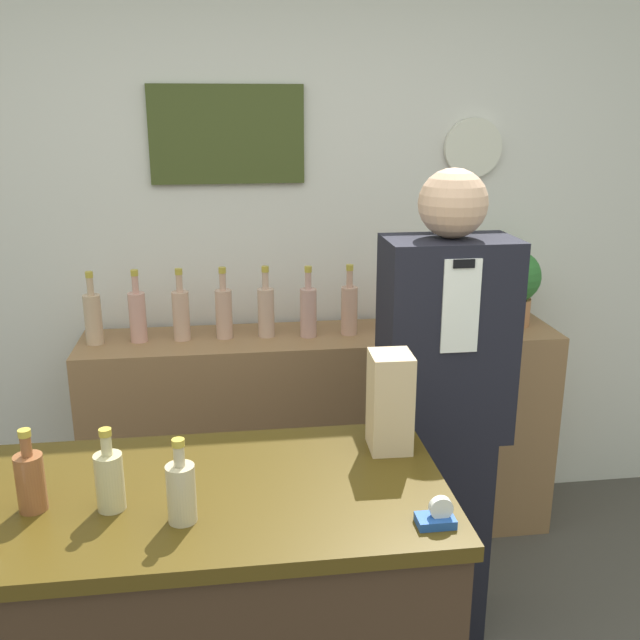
% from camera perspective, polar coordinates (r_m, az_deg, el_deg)
% --- Properties ---
extents(back_wall, '(5.20, 0.09, 2.70)m').
position_cam_1_polar(back_wall, '(3.28, -4.10, 6.62)').
color(back_wall, silver).
rests_on(back_wall, ground_plane).
extents(back_shelf, '(2.10, 0.41, 0.97)m').
position_cam_1_polar(back_shelf, '(3.31, 0.19, -9.11)').
color(back_shelf, '#8E6642').
rests_on(back_shelf, ground_plane).
extents(shopkeeper, '(0.44, 0.28, 1.74)m').
position_cam_1_polar(shopkeeper, '(2.59, 9.71, -7.68)').
color(shopkeeper, black).
rests_on(shopkeeper, ground_plane).
extents(potted_plant, '(0.24, 0.24, 0.35)m').
position_cam_1_polar(potted_plant, '(3.35, 15.23, 2.85)').
color(potted_plant, '#B27047').
rests_on(potted_plant, back_shelf).
extents(paper_bag, '(0.12, 0.13, 0.29)m').
position_cam_1_polar(paper_bag, '(2.05, 5.62, -6.52)').
color(paper_bag, tan).
rests_on(paper_bag, display_counter).
extents(tape_dispenser, '(0.09, 0.06, 0.07)m').
position_cam_1_polar(tape_dispenser, '(1.76, 9.36, -15.23)').
color(tape_dispenser, '#1E4799').
rests_on(tape_dispenser, display_counter).
extents(counter_bottle_1, '(0.07, 0.07, 0.21)m').
position_cam_1_polar(counter_bottle_1, '(1.90, -22.16, -11.77)').
color(counter_bottle_1, brown).
rests_on(counter_bottle_1, display_counter).
extents(counter_bottle_2, '(0.07, 0.07, 0.21)m').
position_cam_1_polar(counter_bottle_2, '(1.85, -16.49, -12.11)').
color(counter_bottle_2, tan).
rests_on(counter_bottle_2, display_counter).
extents(counter_bottle_3, '(0.07, 0.07, 0.21)m').
position_cam_1_polar(counter_bottle_3, '(1.76, -11.05, -13.26)').
color(counter_bottle_3, tan).
rests_on(counter_bottle_3, display_counter).
extents(shelf_bottle_0, '(0.07, 0.07, 0.31)m').
position_cam_1_polar(shelf_bottle_0, '(3.13, -17.70, 0.23)').
color(shelf_bottle_0, tan).
rests_on(shelf_bottle_0, back_shelf).
extents(shelf_bottle_1, '(0.07, 0.07, 0.31)m').
position_cam_1_polar(shelf_bottle_1, '(3.11, -14.39, 0.40)').
color(shelf_bottle_1, tan).
rests_on(shelf_bottle_1, back_shelf).
extents(shelf_bottle_2, '(0.07, 0.07, 0.31)m').
position_cam_1_polar(shelf_bottle_2, '(3.09, -11.06, 0.53)').
color(shelf_bottle_2, tan).
rests_on(shelf_bottle_2, back_shelf).
extents(shelf_bottle_3, '(0.07, 0.07, 0.31)m').
position_cam_1_polar(shelf_bottle_3, '(3.08, -7.70, 0.67)').
color(shelf_bottle_3, tan).
rests_on(shelf_bottle_3, back_shelf).
extents(shelf_bottle_4, '(0.07, 0.07, 0.31)m').
position_cam_1_polar(shelf_bottle_4, '(3.09, -4.34, 0.78)').
color(shelf_bottle_4, tan).
rests_on(shelf_bottle_4, back_shelf).
extents(shelf_bottle_5, '(0.07, 0.07, 0.31)m').
position_cam_1_polar(shelf_bottle_5, '(3.07, -0.94, 0.77)').
color(shelf_bottle_5, tan).
rests_on(shelf_bottle_5, back_shelf).
extents(shelf_bottle_6, '(0.07, 0.07, 0.31)m').
position_cam_1_polar(shelf_bottle_6, '(3.11, 2.36, 0.94)').
color(shelf_bottle_6, tan).
rests_on(shelf_bottle_6, back_shelf).
extents(shelf_bottle_7, '(0.07, 0.07, 0.31)m').
position_cam_1_polar(shelf_bottle_7, '(3.16, 5.56, 1.11)').
color(shelf_bottle_7, tan).
rests_on(shelf_bottle_7, back_shelf).
extents(shelf_bottle_8, '(0.07, 0.07, 0.31)m').
position_cam_1_polar(shelf_bottle_8, '(3.21, 8.69, 1.25)').
color(shelf_bottle_8, tan).
rests_on(shelf_bottle_8, back_shelf).
extents(shelf_bottle_9, '(0.07, 0.07, 0.31)m').
position_cam_1_polar(shelf_bottle_9, '(3.25, 11.82, 1.29)').
color(shelf_bottle_9, tan).
rests_on(shelf_bottle_9, back_shelf).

